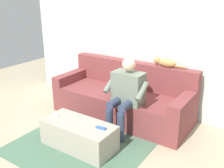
{
  "coord_description": "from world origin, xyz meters",
  "views": [
    {
      "loc": [
        -1.95,
        3.1,
        1.9
      ],
      "look_at": [
        0.0,
        0.18,
        0.63
      ],
      "focal_mm": 41.5,
      "sensor_mm": 36.0,
      "label": 1
    }
  ],
  "objects_px": {
    "coffee_table": "(79,135)",
    "remote_white": "(56,115)",
    "couch": "(123,99)",
    "cat_on_backrest": "(165,62)",
    "remote_blue": "(101,128)",
    "person_solo_seated": "(126,92)"
  },
  "relations": [
    {
      "from": "couch",
      "to": "remote_white",
      "type": "relative_size",
      "value": 17.52
    },
    {
      "from": "couch",
      "to": "cat_on_backrest",
      "type": "distance_m",
      "value": 0.87
    },
    {
      "from": "couch",
      "to": "cat_on_backrest",
      "type": "height_order",
      "value": "cat_on_backrest"
    },
    {
      "from": "coffee_table",
      "to": "cat_on_backrest",
      "type": "xyz_separation_m",
      "value": [
        -0.55,
        -1.36,
        0.73
      ]
    },
    {
      "from": "remote_white",
      "to": "coffee_table",
      "type": "bearing_deg",
      "value": 30.3
    },
    {
      "from": "couch",
      "to": "person_solo_seated",
      "type": "bearing_deg",
      "value": 125.3
    },
    {
      "from": "coffee_table",
      "to": "remote_white",
      "type": "bearing_deg",
      "value": 1.69
    },
    {
      "from": "coffee_table",
      "to": "person_solo_seated",
      "type": "height_order",
      "value": "person_solo_seated"
    },
    {
      "from": "coffee_table",
      "to": "cat_on_backrest",
      "type": "distance_m",
      "value": 1.64
    },
    {
      "from": "couch",
      "to": "remote_white",
      "type": "height_order",
      "value": "couch"
    },
    {
      "from": "cat_on_backrest",
      "to": "remote_blue",
      "type": "distance_m",
      "value": 1.45
    },
    {
      "from": "coffee_table",
      "to": "person_solo_seated",
      "type": "bearing_deg",
      "value": -113.23
    },
    {
      "from": "remote_white",
      "to": "couch",
      "type": "bearing_deg",
      "value": 99.74
    },
    {
      "from": "person_solo_seated",
      "to": "remote_blue",
      "type": "height_order",
      "value": "person_solo_seated"
    },
    {
      "from": "couch",
      "to": "remote_blue",
      "type": "height_order",
      "value": "couch"
    },
    {
      "from": "remote_white",
      "to": "remote_blue",
      "type": "xyz_separation_m",
      "value": [
        -0.69,
        -0.06,
        -0.0
      ]
    },
    {
      "from": "coffee_table",
      "to": "cat_on_backrest",
      "type": "relative_size",
      "value": 1.91
    },
    {
      "from": "coffee_table",
      "to": "person_solo_seated",
      "type": "relative_size",
      "value": 0.9
    },
    {
      "from": "remote_white",
      "to": "remote_blue",
      "type": "distance_m",
      "value": 0.69
    },
    {
      "from": "remote_blue",
      "to": "cat_on_backrest",
      "type": "bearing_deg",
      "value": 74.66
    },
    {
      "from": "person_solo_seated",
      "to": "remote_white",
      "type": "height_order",
      "value": "person_solo_seated"
    },
    {
      "from": "coffee_table",
      "to": "remote_white",
      "type": "distance_m",
      "value": 0.41
    }
  ]
}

